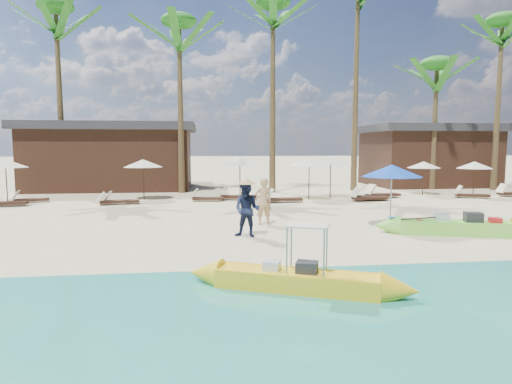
{
  "coord_description": "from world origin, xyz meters",
  "views": [
    {
      "loc": [
        -1.95,
        -11.84,
        2.75
      ],
      "look_at": [
        -0.29,
        2.0,
        1.29
      ],
      "focal_mm": 30.0,
      "sensor_mm": 36.0,
      "label": 1
    }
  ],
  "objects": [
    {
      "name": "lounger_4_right",
      "position": [
        -6.32,
        9.23,
        0.19
      ],
      "size": [
        1.72,
        0.96,
        0.56
      ],
      "rotation": [
        0.0,
        0.0,
        0.29
      ],
      "color": "#351E15",
      "rests_on": "ground"
    },
    {
      "name": "palm_6",
      "position": [
        12.84,
        14.52,
        7.05
      ],
      "size": [
        2.08,
        2.08,
        8.51
      ],
      "color": "brown",
      "rests_on": "ground"
    },
    {
      "name": "resort_parasol_6",
      "position": [
        3.49,
        10.11,
        1.99
      ],
      "size": [
        2.14,
        2.14,
        2.21
      ],
      "color": "#351E15",
      "rests_on": "ground"
    },
    {
      "name": "lounger_6_left",
      "position": [
        -0.36,
        10.43,
        0.22
      ],
      "size": [
        2.01,
        0.8,
        0.66
      ],
      "rotation": [
        0.0,
        0.0,
        -0.1
      ],
      "color": "#351E15",
      "rests_on": "ground"
    },
    {
      "name": "resort_parasol_8",
      "position": [
        10.56,
        11.44,
        1.74
      ],
      "size": [
        1.88,
        1.88,
        1.93
      ],
      "color": "#351E15",
      "rests_on": "ground"
    },
    {
      "name": "palm_2",
      "position": [
        -10.45,
        15.08,
        9.18
      ],
      "size": [
        2.08,
        2.08,
        11.33
      ],
      "color": "brown",
      "rests_on": "ground"
    },
    {
      "name": "palm_5",
      "position": [
        7.45,
        14.38,
        10.82
      ],
      "size": [
        2.08,
        2.08,
        13.6
      ],
      "color": "brown",
      "rests_on": "ground"
    },
    {
      "name": "tourist",
      "position": [
        0.09,
        3.06,
        0.84
      ],
      "size": [
        0.65,
        0.47,
        1.68
      ],
      "primitive_type": "imported",
      "rotation": [
        0.0,
        0.0,
        3.26
      ],
      "color": "tan",
      "rests_on": "ground"
    },
    {
      "name": "pavilion_west",
      "position": [
        -8.0,
        17.5,
        2.19
      ],
      "size": [
        10.8,
        6.6,
        4.3
      ],
      "color": "#351E15",
      "rests_on": "ground"
    },
    {
      "name": "resort_parasol_7",
      "position": [
        4.83,
        10.71,
        2.08
      ],
      "size": [
        2.24,
        2.24,
        2.31
      ],
      "color": "#351E15",
      "rests_on": "ground"
    },
    {
      "name": "palm_3",
      "position": [
        -3.36,
        14.27,
        8.58
      ],
      "size": [
        2.08,
        2.08,
        10.52
      ],
      "color": "brown",
      "rests_on": "ground"
    },
    {
      "name": "resort_parasol_9",
      "position": [
        12.73,
        10.01,
        1.77
      ],
      "size": [
        1.91,
        1.91,
        1.97
      ],
      "color": "#351E15",
      "rests_on": "ground"
    },
    {
      "name": "lounger_5_left",
      "position": [
        -1.93,
        10.03,
        0.19
      ],
      "size": [
        1.71,
        0.68,
        0.57
      ],
      "rotation": [
        0.0,
        0.0,
        -0.1
      ],
      "color": "#351E15",
      "rests_on": "ground"
    },
    {
      "name": "resort_parasol_4",
      "position": [
        -5.19,
        11.21,
        1.91
      ],
      "size": [
        2.05,
        2.05,
        2.11
      ],
      "color": "#351E15",
      "rests_on": "ground"
    },
    {
      "name": "lounger_8_left",
      "position": [
        7.52,
        10.25,
        0.23
      ],
      "size": [
        2.08,
        1.03,
        0.68
      ],
      "rotation": [
        0.0,
        0.0,
        0.22
      ],
      "color": "#351E15",
      "rests_on": "ground"
    },
    {
      "name": "pavilion_east",
      "position": [
        14.0,
        17.5,
        2.2
      ],
      "size": [
        8.8,
        6.6,
        4.3
      ],
      "color": "#351E15",
      "rests_on": "ground"
    },
    {
      "name": "green_canoe",
      "position": [
        5.93,
        0.58,
        0.24
      ],
      "size": [
        5.58,
        1.96,
        0.73
      ],
      "rotation": [
        0.0,
        0.0,
        -0.28
      ],
      "color": "#7BE746",
      "rests_on": "ground"
    },
    {
      "name": "lounger_3_left",
      "position": [
        -11.28,
        9.2,
        0.21
      ],
      "size": [
        1.83,
        0.61,
        0.62
      ],
      "rotation": [
        0.0,
        0.0,
        0.03
      ],
      "color": "#351E15",
      "rests_on": "ground"
    },
    {
      "name": "lounger_7_right",
      "position": [
        6.53,
        9.62,
        0.2
      ],
      "size": [
        1.86,
        1.12,
        0.6
      ],
      "rotation": [
        0.0,
        0.0,
        -0.35
      ],
      "color": "#351E15",
      "rests_on": "ground"
    },
    {
      "name": "lounger_4_left",
      "position": [
        -6.05,
        9.32,
        0.19
      ],
      "size": [
        1.67,
        0.6,
        0.56
      ],
      "rotation": [
        0.0,
        0.0,
        0.06
      ],
      "color": "#351E15",
      "rests_on": "ground"
    },
    {
      "name": "vendor_green",
      "position": [
        -0.69,
        1.03,
        0.85
      ],
      "size": [
        1.02,
        0.92,
        1.7
      ],
      "primitive_type": "imported",
      "rotation": [
        0.0,
        0.0,
        -0.41
      ],
      "color": "#161F3D",
      "rests_on": "ground"
    },
    {
      "name": "ground",
      "position": [
        0.0,
        0.0,
        0.0
      ],
      "size": [
        240.0,
        240.0,
        0.0
      ],
      "primitive_type": "plane",
      "color": "beige",
      "rests_on": "ground"
    },
    {
      "name": "palm_7",
      "position": [
        16.57,
        13.68,
        8.99
      ],
      "size": [
        2.08,
        2.08,
        11.08
      ],
      "color": "brown",
      "rests_on": "ground"
    },
    {
      "name": "lounger_6_right",
      "position": [
        1.87,
        9.09,
        0.21
      ],
      "size": [
        1.85,
        0.63,
        0.62
      ],
      "rotation": [
        0.0,
        0.0,
        0.04
      ],
      "color": "#351E15",
      "rests_on": "ground"
    },
    {
      "name": "lounger_7_left",
      "position": [
        6.32,
        9.09,
        0.21
      ],
      "size": [
        1.93,
        0.74,
        0.64
      ],
      "rotation": [
        0.0,
        0.0,
        0.09
      ],
      "color": "#351E15",
      "rests_on": "ground"
    },
    {
      "name": "resort_parasol_5",
      "position": [
        -0.12,
        10.56,
        2.04
      ],
      "size": [
        2.2,
        2.2,
        2.26
      ],
      "color": "#351E15",
      "rests_on": "ground"
    },
    {
      "name": "blue_umbrella",
      "position": [
        4.29,
        1.86,
        1.96
      ],
      "size": [
        2.02,
        2.02,
        2.17
      ],
      "color": "#99999E",
      "rests_on": "ground"
    },
    {
      "name": "yellow_canoe",
      "position": [
        -0.23,
        -4.01,
        0.21
      ],
      "size": [
        4.74,
        2.22,
        1.3
      ],
      "rotation": [
        0.0,
        0.0,
        -0.39
      ],
      "color": "yellow",
      "rests_on": "ground"
    },
    {
      "name": "lounger_3_right",
      "position": [
        -10.69,
        10.51,
        0.19
      ],
      "size": [
        1.71,
        0.89,
        0.56
      ],
      "rotation": [
        0.0,
        0.0,
        0.24
      ],
      "color": "#351E15",
      "rests_on": "ground"
    },
    {
      "name": "resort_parasol_3",
      "position": [
        -11.82,
        10.78,
        1.95
      ],
      "size": [
        2.09,
        2.09,
        2.16
      ],
      "color": "#351E15",
      "rests_on": "ground"
    },
    {
      "name": "lounger_9_right",
      "position": [
        15.14,
        10.11,
        0.21
      ],
      "size": [
        1.87,
        0.63,
        0.63
      ],
      "rotation": [
        0.0,
        0.0,
        0.03
      ],
      "color": "#351E15",
      "rests_on": "ground"
    },
    {
      "name": "wet_sand_strip",
      "position": [
        0.0,
        -5.0,
        0.0
      ],
      "size": [
        240.0,
        4.5,
        0.01
      ],
      "primitive_type": "cube",
      "color": "tan",
      "rests_on": "ground"
    },
    {
      "name": "palm_4",
      "position": [
        2.15,
        14.01,
        9.45
      ],
      "size": [
        2.08,
        2.08,
        11.7
      ],
      "color": "brown",
      "rests_on": "ground"
    },
    {
      "name": "lounger_9_left",
      "position": [
        12.37,
        9.74,
        0.2
      ],
      "size": [
        1.84,
        1.09,
        0.6
      ],
      "rotation": [
        0.0,
        0.0,
        -0.34
      ],
      "color": "#351E15",
      "rests_on": "ground"
    }
  ]
}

